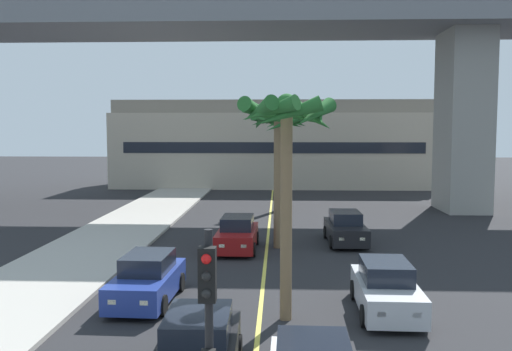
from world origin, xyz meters
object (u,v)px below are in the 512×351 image
at_px(palm_tree_near_median, 281,136).
at_px(palm_tree_mid_median, 287,132).
at_px(car_queue_third, 345,229).
at_px(car_queue_fourth, 386,289).
at_px(car_queue_fifth, 237,235).
at_px(car_queue_sixth, 147,280).
at_px(palm_tree_far_median, 279,136).
at_px(traffic_light_median_near, 208,336).

height_order(palm_tree_near_median, palm_tree_mid_median, palm_tree_near_median).
relative_size(car_queue_third, car_queue_fourth, 1.00).
distance_m(car_queue_fifth, car_queue_sixth, 8.11).
bearing_deg(car_queue_sixth, car_queue_fourth, -5.56).
relative_size(car_queue_sixth, palm_tree_far_median, 0.64).
height_order(traffic_light_median_near, palm_tree_mid_median, palm_tree_mid_median).
bearing_deg(car_queue_sixth, car_queue_fifth, 73.31).
height_order(car_queue_third, car_queue_fourth, same).
distance_m(car_queue_third, car_queue_sixth, 12.10).
height_order(car_queue_fourth, traffic_light_median_near, traffic_light_median_near).
height_order(car_queue_third, traffic_light_median_near, traffic_light_median_near).
relative_size(traffic_light_median_near, palm_tree_mid_median, 0.64).
xyz_separation_m(car_queue_fourth, car_queue_sixth, (-7.51, 0.73, 0.00)).
bearing_deg(car_queue_fourth, car_queue_fifth, 121.38).
bearing_deg(car_queue_fifth, palm_tree_mid_median, -77.02).
bearing_deg(car_queue_fourth, palm_tree_mid_median, -166.14).
relative_size(car_queue_fifth, palm_tree_near_median, 0.62).
bearing_deg(palm_tree_near_median, car_queue_third, -74.23).
xyz_separation_m(palm_tree_mid_median, palm_tree_far_median, (-0.24, 9.88, -0.26)).
bearing_deg(palm_tree_mid_median, traffic_light_median_near, -98.06).
bearing_deg(palm_tree_far_median, car_queue_fourth, -70.18).
bearing_deg(traffic_light_median_near, palm_tree_near_median, 87.93).
bearing_deg(palm_tree_near_median, palm_tree_far_median, -90.69).
xyz_separation_m(car_queue_fourth, palm_tree_mid_median, (-3.05, -0.75, 4.78)).
bearing_deg(car_queue_third, traffic_light_median_near, -102.28).
bearing_deg(car_queue_third, car_queue_fourth, -89.91).
relative_size(car_queue_third, car_queue_sixth, 1.00).
bearing_deg(car_queue_sixth, traffic_light_median_near, -71.79).
xyz_separation_m(car_queue_third, palm_tree_far_median, (-3.27, -1.10, 4.52)).
distance_m(car_queue_sixth, palm_tree_mid_median, 6.70).
bearing_deg(car_queue_fifth, palm_tree_far_median, 18.43).
bearing_deg(car_queue_fourth, car_queue_third, 90.09).
xyz_separation_m(car_queue_fifth, palm_tree_mid_median, (2.13, -9.25, 4.78)).
relative_size(car_queue_third, palm_tree_near_median, 0.62).
relative_size(car_queue_fourth, car_queue_fifth, 1.00).
bearing_deg(car_queue_third, palm_tree_near_median, 105.77).
bearing_deg(car_queue_third, car_queue_sixth, -128.27).
bearing_deg(car_queue_fifth, palm_tree_near_median, 80.95).
distance_m(palm_tree_near_median, palm_tree_far_median, 12.17).
distance_m(car_queue_fourth, palm_tree_mid_median, 5.72).
relative_size(car_queue_sixth, palm_tree_near_median, 0.62).
bearing_deg(palm_tree_near_median, car_queue_fifth, -99.05).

